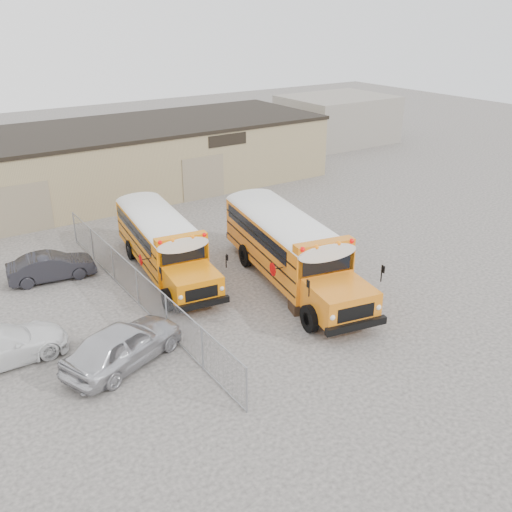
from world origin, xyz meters
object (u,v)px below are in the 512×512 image
school_bus_left (131,204)px  school_bus_right (237,202)px  car_dark (51,267)px  tarp_bundle (301,296)px  car_silver (123,344)px

school_bus_left → school_bus_right: (5.05, -3.78, 0.22)m
car_dark → tarp_bundle: bearing=-131.4°
school_bus_right → car_dark: (-10.95, -0.25, -1.24)m
school_bus_right → tarp_bundle: 10.07m
school_bus_left → tarp_bundle: school_bus_left is taller
school_bus_left → school_bus_right: size_ratio=0.88×
school_bus_right → school_bus_left: bearing=143.2°
tarp_bundle → car_silver: size_ratio=0.29×
school_bus_left → car_silver: size_ratio=2.10×
school_bus_right → car_silver: bearing=-139.7°
school_bus_left → car_silver: bearing=-113.8°
school_bus_right → car_silver: 14.14m
school_bus_left → car_dark: bearing=-145.7°
school_bus_left → car_dark: (-5.90, -4.03, -1.03)m
school_bus_right → car_silver: size_ratio=2.38×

